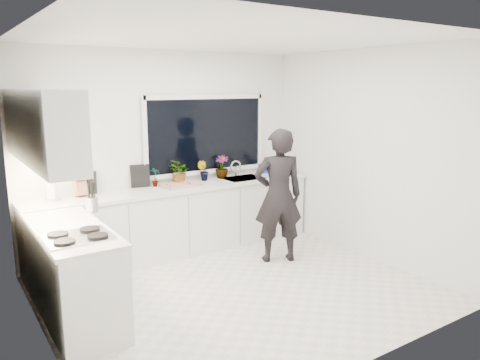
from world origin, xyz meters
TOP-DOWN VIEW (x-y plane):
  - floor at (0.00, 0.00)m, footprint 4.00×3.50m
  - wall_back at (0.00, 1.76)m, footprint 4.00×0.02m
  - wall_left at (-2.01, 0.00)m, footprint 0.02×3.50m
  - wall_right at (2.01, 0.00)m, footprint 0.02×3.50m
  - ceiling at (0.00, 0.00)m, footprint 4.00×3.50m
  - window at (0.60, 1.73)m, footprint 1.80×0.02m
  - base_cabinets_back at (0.00, 1.45)m, footprint 3.92×0.58m
  - base_cabinets_left at (-1.67, 0.35)m, footprint 0.58×1.60m
  - countertop_back at (0.00, 1.44)m, footprint 3.94×0.62m
  - countertop_left at (-1.67, 0.35)m, footprint 0.62×1.60m
  - upper_cabinets at (-1.79, 0.70)m, footprint 0.34×2.10m
  - sink at (1.05, 1.45)m, footprint 0.58×0.42m
  - faucet at (1.05, 1.65)m, footprint 0.03×0.03m
  - stovetop at (-1.69, -0.00)m, footprint 0.56×0.48m
  - person at (0.93, 0.48)m, footprint 0.74×0.63m
  - pizza_tray at (0.02, 1.42)m, footprint 0.49×0.37m
  - pizza at (0.02, 1.42)m, footprint 0.45×0.33m
  - watering_can at (1.56, 1.61)m, footprint 0.17×0.17m
  - paper_towel_roll at (-1.57, 1.55)m, footprint 0.14×0.14m
  - knife_block at (-1.23, 1.59)m, footprint 0.14×0.12m
  - utensil_crock at (-1.33, 0.80)m, footprint 0.17×0.17m
  - picture_frame_large at (-1.11, 1.69)m, footprint 0.21×0.10m
  - picture_frame_small at (-0.43, 1.69)m, footprint 0.25×0.07m
  - herb_plants at (0.30, 1.61)m, footprint 1.24×0.32m
  - soap_bottles at (1.58, 1.30)m, footprint 0.25×0.14m

SIDE VIEW (x-z plane):
  - floor at x=0.00m, z-range -0.02..0.00m
  - base_cabinets_back at x=0.00m, z-range 0.00..0.88m
  - base_cabinets_left at x=-1.67m, z-range 0.00..0.88m
  - person at x=0.93m, z-range 0.00..1.72m
  - sink at x=1.05m, z-range 0.80..0.94m
  - countertop_back at x=0.00m, z-range 0.88..0.92m
  - countertop_left at x=-1.67m, z-range 0.88..0.92m
  - stovetop at x=-1.69m, z-range 0.92..0.95m
  - pizza_tray at x=0.02m, z-range 0.92..0.95m
  - pizza at x=0.02m, z-range 0.95..0.96m
  - watering_can at x=1.56m, z-range 0.92..1.05m
  - utensil_crock at x=-1.33m, z-range 0.92..1.08m
  - faucet at x=1.05m, z-range 0.92..1.14m
  - knife_block at x=-1.23m, z-range 0.92..1.14m
  - paper_towel_roll at x=-1.57m, z-range 0.92..1.18m
  - picture_frame_large at x=-1.11m, z-range 0.92..1.20m
  - soap_bottles at x=1.58m, z-range 0.91..1.22m
  - picture_frame_small at x=-0.43m, z-range 0.92..1.22m
  - herb_plants at x=0.30m, z-range 0.91..1.24m
  - wall_back at x=0.00m, z-range 0.00..2.70m
  - wall_left at x=-2.01m, z-range 0.00..2.70m
  - wall_right at x=2.01m, z-range 0.00..2.70m
  - window at x=0.60m, z-range 1.05..2.05m
  - upper_cabinets at x=-1.79m, z-range 1.50..2.20m
  - ceiling at x=0.00m, z-range 2.70..2.72m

